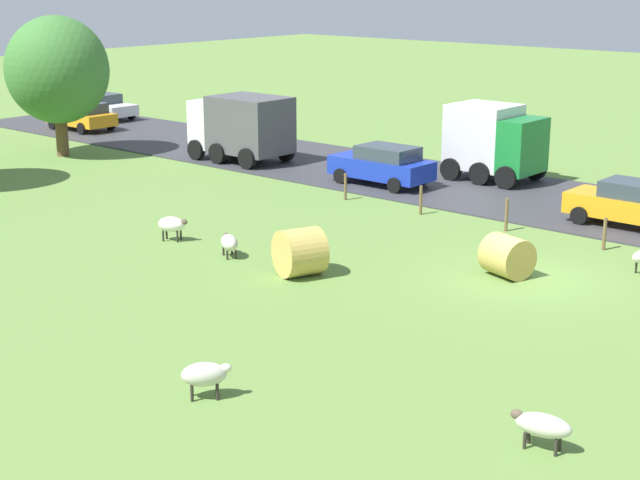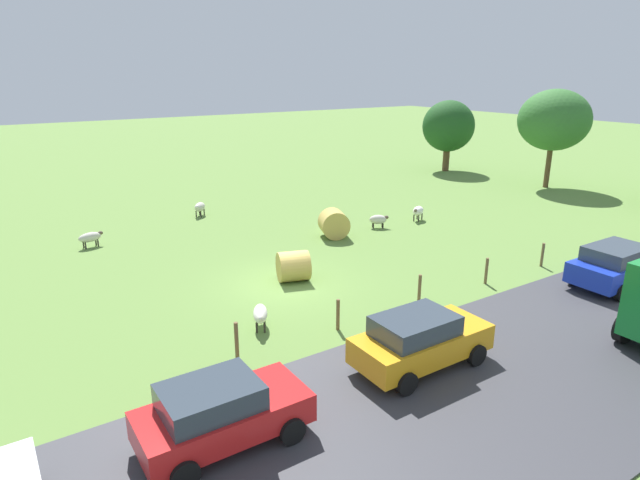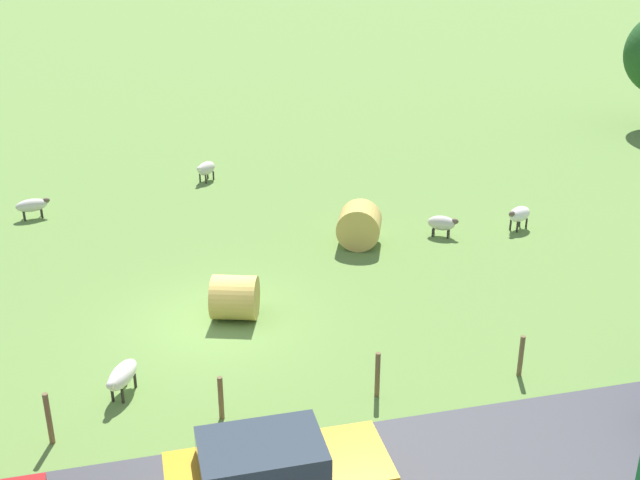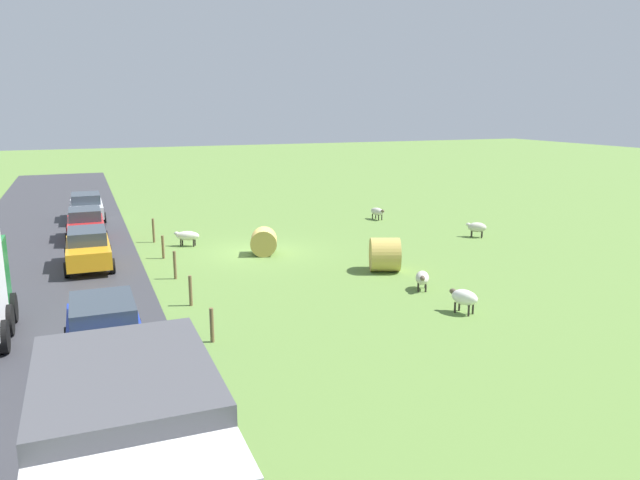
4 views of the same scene
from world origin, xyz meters
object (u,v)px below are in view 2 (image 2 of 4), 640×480
Objects in this scene: car_4 at (618,265)px; sheep_3 at (90,237)px; car_6 at (220,412)px; sheep_2 at (378,219)px; hay_bale_0 at (334,224)px; car_0 at (420,339)px; tree_0 at (554,120)px; sheep_1 at (418,211)px; sheep_4 at (260,314)px; tree_1 at (448,126)px; hay_bale_1 at (293,266)px; sheep_0 at (200,207)px.

sheep_3 is at bearing -135.33° from car_4.
sheep_3 is 0.32× the size of car_6.
hay_bale_0 reaches higher than sheep_2.
tree_0 is at bearing 117.91° from car_0.
sheep_3 is at bearing -107.25° from sheep_1.
sheep_4 is 32.02m from tree_1.
sheep_1 is at bearing 72.75° from sheep_3.
tree_0 is 28.75m from car_0.
sheep_3 is at bearing -146.28° from hay_bale_1.
sheep_1 is 0.16× the size of tree_0.
sheep_3 is 30.28m from tree_1.
sheep_0 is at bearing 177.58° from hay_bale_1.
car_4 reaches higher than hay_bale_1.
hay_bale_0 is at bearing -61.01° from tree_1.
tree_0 is at bearing 95.08° from sheep_2.
sheep_0 is 21.73m from car_4.
tree_0 is 9.00m from tree_1.
sheep_3 is 0.30× the size of car_0.
car_0 is at bearing 90.06° from car_6.
hay_bale_1 is at bearing -77.41° from tree_0.
car_0 is at bearing -2.52° from sheep_0.
sheep_1 is 20.73m from car_6.
sheep_1 is at bearing -83.59° from tree_0.
hay_bale_0 is at bearing -85.51° from tree_0.
sheep_4 is (7.11, -10.83, 0.05)m from sheep_2.
tree_1 is at bearing 96.52° from sheep_0.
sheep_2 is 14.33m from car_0.
sheep_1 is (7.80, 10.09, 0.03)m from sheep_0.
sheep_0 is 0.28× the size of car_6.
sheep_3 is at bearing -161.30° from car_0.
car_0 is at bearing -43.03° from sheep_1.
hay_bale_1 is 0.30× the size of car_0.
hay_bale_0 reaches higher than sheep_1.
sheep_0 is 0.15× the size of tree_0.
hay_bale_0 is at bearing -153.82° from car_4.
car_4 reaches higher than sheep_4.
tree_0 is at bearing 107.19° from sheep_4.
sheep_2 is at bearing -91.65° from sheep_1.
tree_1 is 25.74m from car_4.
car_4 reaches higher than hay_bale_0.
hay_bale_1 is 12.89m from car_4.
sheep_2 is 0.87× the size of sheep_3.
hay_bale_1 is 0.21× the size of tree_1.
sheep_4 is at bearing -108.39° from car_4.
tree_0 is 34.25m from car_6.
sheep_1 is 5.84m from hay_bale_0.
sheep_1 is 1.02× the size of sheep_2.
sheep_1 is 0.26× the size of car_0.
hay_bale_0 is (5.16, 10.84, 0.22)m from sheep_3.
sheep_2 is 17.68m from tree_0.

